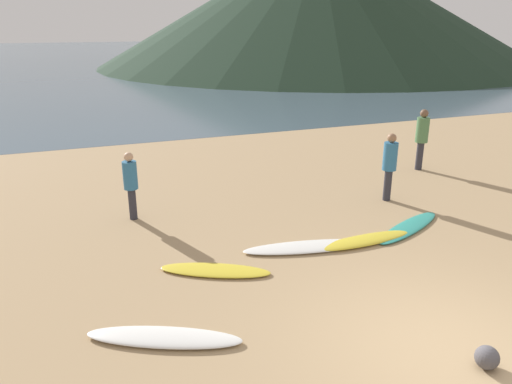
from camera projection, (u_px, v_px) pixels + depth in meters
ground_plane at (223, 167)px, 15.40m from camera, size 120.00×120.00×0.20m
ocean_water at (96, 57)px, 62.66m from camera, size 140.00×100.00×0.01m
headland_hill at (317, 2)px, 49.08m from camera, size 43.55×43.55×12.06m
surfboard_0 at (164, 337)px, 6.83m from camera, size 2.21×1.42×0.10m
surfboard_1 at (215, 270)px, 8.70m from camera, size 2.00×1.39×0.07m
surfboard_2 at (308, 247)px, 9.59m from camera, size 2.63×1.05×0.08m
surfboard_3 at (364, 240)px, 9.86m from camera, size 2.24×0.57×0.10m
surfboard_4 at (409, 227)px, 10.53m from camera, size 2.34×1.45×0.07m
person_0 at (422, 135)px, 14.43m from camera, size 0.37×0.37×1.81m
person_1 at (390, 162)px, 11.91m from camera, size 0.34×0.34×1.69m
person_2 at (131, 180)px, 10.77m from camera, size 0.31×0.31×1.54m
beach_rock_near at (487, 357)px, 6.26m from camera, size 0.31×0.31×0.31m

